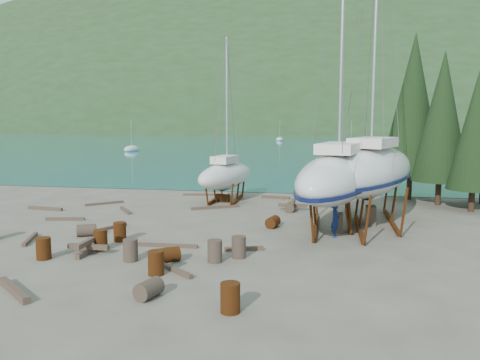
% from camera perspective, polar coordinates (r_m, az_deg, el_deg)
% --- Properties ---
extents(ground, '(600.00, 600.00, 0.00)m').
position_cam_1_polar(ground, '(21.67, -3.89, -7.52)').
color(ground, '#585045').
rests_on(ground, ground).
extents(bay_water, '(700.00, 700.00, 0.00)m').
position_cam_1_polar(bay_water, '(335.37, 9.83, 6.17)').
color(bay_water, '#1C6F8E').
rests_on(bay_water, ground).
extents(far_hill, '(800.00, 360.00, 110.00)m').
position_cam_1_polar(far_hill, '(340.37, 9.84, 6.19)').
color(far_hill, '#24361B').
rests_on(far_hill, ground).
extents(far_house_left, '(6.60, 5.60, 5.60)m').
position_cam_1_polar(far_house_left, '(220.20, -6.62, 6.50)').
color(far_house_left, beige).
rests_on(far_house_left, ground).
extents(far_house_center, '(6.60, 5.60, 5.60)m').
position_cam_1_polar(far_house_center, '(211.81, 3.84, 6.50)').
color(far_house_center, beige).
rests_on(far_house_center, ground).
extents(far_house_right, '(6.60, 5.60, 5.60)m').
position_cam_1_polar(far_house_right, '(211.74, 17.48, 6.19)').
color(far_house_right, beige).
rests_on(far_house_right, ground).
extents(cypress_near_right, '(3.60, 3.60, 10.00)m').
position_cam_1_polar(cypress_near_right, '(33.07, 23.43, 7.12)').
color(cypress_near_right, black).
rests_on(cypress_near_right, ground).
extents(cypress_mid_right, '(3.06, 3.06, 8.50)m').
position_cam_1_polar(cypress_mid_right, '(31.51, 26.82, 5.37)').
color(cypress_mid_right, black).
rests_on(cypress_mid_right, ground).
extents(cypress_back_left, '(4.14, 4.14, 11.50)m').
position_cam_1_polar(cypress_back_left, '(34.77, 20.34, 8.68)').
color(cypress_back_left, black).
rests_on(cypress_back_left, ground).
extents(moored_boat_left, '(2.00, 5.00, 6.05)m').
position_cam_1_polar(moored_boat_left, '(87.85, -13.07, 3.69)').
color(moored_boat_left, silver).
rests_on(moored_boat_left, ground).
extents(moored_boat_mid, '(2.00, 5.00, 6.05)m').
position_cam_1_polar(moored_boat_mid, '(100.52, 13.38, 4.10)').
color(moored_boat_mid, silver).
rests_on(moored_boat_mid, ground).
extents(moored_boat_far, '(2.00, 5.00, 6.05)m').
position_cam_1_polar(moored_boat_far, '(131.06, 4.86, 4.95)').
color(moored_boat_far, silver).
rests_on(moored_boat_far, ground).
extents(large_sailboat_near, '(5.62, 11.19, 16.94)m').
position_cam_1_polar(large_sailboat_near, '(24.04, 11.93, 0.43)').
color(large_sailboat_near, silver).
rests_on(large_sailboat_near, ground).
extents(large_sailboat_far, '(7.10, 11.52, 17.58)m').
position_cam_1_polar(large_sailboat_far, '(26.10, 15.73, 1.15)').
color(large_sailboat_far, silver).
rests_on(large_sailboat_far, ground).
extents(small_sailboat_shore, '(3.75, 7.24, 11.08)m').
position_cam_1_polar(small_sailboat_shore, '(32.04, -1.72, 0.62)').
color(small_sailboat_shore, silver).
rests_on(small_sailboat_shore, ground).
extents(worker, '(0.50, 0.66, 1.64)m').
position_cam_1_polar(worker, '(22.79, 11.56, -4.81)').
color(worker, '#121F50').
rests_on(worker, ground).
extents(drum_1, '(0.81, 1.01, 0.58)m').
position_cam_1_polar(drum_1, '(15.26, -11.05, -12.91)').
color(drum_1, '#2D2823').
rests_on(drum_1, ground).
extents(drum_3, '(0.58, 0.58, 0.88)m').
position_cam_1_polar(drum_3, '(17.33, -10.21, -9.91)').
color(drum_3, '#57300F').
rests_on(drum_3, ground).
extents(drum_4, '(1.03, 0.85, 0.58)m').
position_cam_1_polar(drum_4, '(31.87, -2.15, -2.21)').
color(drum_4, '#57300F').
rests_on(drum_4, ground).
extents(drum_5, '(0.58, 0.58, 0.88)m').
position_cam_1_polar(drum_5, '(18.55, -3.08, -8.65)').
color(drum_5, '#2D2823').
rests_on(drum_5, ground).
extents(drum_6, '(0.76, 0.98, 0.58)m').
position_cam_1_polar(drum_6, '(24.46, 4.02, -5.12)').
color(drum_6, '#57300F').
rests_on(drum_6, ground).
extents(drum_7, '(0.58, 0.58, 0.88)m').
position_cam_1_polar(drum_7, '(13.91, -1.19, -14.16)').
color(drum_7, '#57300F').
rests_on(drum_7, ground).
extents(drum_10, '(0.58, 0.58, 0.88)m').
position_cam_1_polar(drum_10, '(20.47, -22.83, -7.70)').
color(drum_10, '#57300F').
rests_on(drum_10, ground).
extents(drum_11, '(0.59, 0.89, 0.58)m').
position_cam_1_polar(drum_11, '(28.69, 6.11, -3.30)').
color(drum_11, '#2D2823').
rests_on(drum_11, ground).
extents(drum_12, '(1.05, 0.99, 0.58)m').
position_cam_1_polar(drum_12, '(18.79, -8.75, -8.99)').
color(drum_12, '#57300F').
rests_on(drum_12, ground).
extents(drum_13, '(0.58, 0.58, 0.88)m').
position_cam_1_polar(drum_13, '(21.09, -16.63, -7.00)').
color(drum_13, '#57300F').
rests_on(drum_13, ground).
extents(drum_14, '(0.58, 0.58, 0.88)m').
position_cam_1_polar(drum_14, '(22.34, -14.44, -6.12)').
color(drum_14, '#57300F').
rests_on(drum_14, ground).
extents(drum_15, '(1.04, 0.89, 0.58)m').
position_cam_1_polar(drum_15, '(23.75, -18.19, -5.84)').
color(drum_15, '#2D2823').
rests_on(drum_15, ground).
extents(drum_16, '(0.58, 0.58, 0.88)m').
position_cam_1_polar(drum_16, '(19.15, -13.20, -8.32)').
color(drum_16, '#2D2823').
rests_on(drum_16, ground).
extents(drum_17, '(0.58, 0.58, 0.88)m').
position_cam_1_polar(drum_17, '(19.09, -0.15, -8.18)').
color(drum_17, '#2D2823').
rests_on(drum_17, ground).
extents(timber_0, '(2.90, 0.69, 0.14)m').
position_cam_1_polar(timber_0, '(34.87, -4.55, -1.78)').
color(timber_0, brown).
rests_on(timber_0, ground).
extents(timber_2, '(2.46, 0.43, 0.19)m').
position_cam_1_polar(timber_2, '(31.57, -22.66, -3.22)').
color(timber_2, brown).
rests_on(timber_2, ground).
extents(timber_3, '(2.90, 0.25, 0.15)m').
position_cam_1_polar(timber_3, '(21.01, -9.08, -7.87)').
color(timber_3, brown).
rests_on(timber_3, ground).
extents(timber_4, '(1.41, 1.75, 0.17)m').
position_cam_1_polar(timber_4, '(29.44, -13.81, -3.61)').
color(timber_4, brown).
rests_on(timber_4, ground).
extents(timber_5, '(2.28, 1.85, 0.16)m').
position_cam_1_polar(timber_5, '(17.89, -8.58, -10.52)').
color(timber_5, brown).
rests_on(timber_5, ground).
extents(timber_6, '(2.07, 0.50, 0.19)m').
position_cam_1_polar(timber_6, '(33.46, 4.36, -2.11)').
color(timber_6, brown).
rests_on(timber_6, ground).
extents(timber_7, '(1.65, 0.66, 0.17)m').
position_cam_1_polar(timber_7, '(20.16, 0.49, -8.38)').
color(timber_7, brown).
rests_on(timber_7, ground).
extents(timber_9, '(0.58, 2.08, 0.15)m').
position_cam_1_polar(timber_9, '(34.10, -1.36, -1.95)').
color(timber_9, brown).
rests_on(timber_9, ground).
extents(timber_10, '(2.79, 1.72, 0.16)m').
position_cam_1_polar(timber_10, '(29.63, -3.05, -3.34)').
color(timber_10, brown).
rests_on(timber_10, ground).
extents(timber_11, '(1.09, 2.04, 0.15)m').
position_cam_1_polar(timber_11, '(24.93, -15.66, -5.64)').
color(timber_11, brown).
rests_on(timber_11, ground).
extents(timber_12, '(0.94, 2.12, 0.17)m').
position_cam_1_polar(timber_12, '(23.81, -24.22, -6.60)').
color(timber_12, brown).
rests_on(timber_12, ground).
extents(timber_15, '(1.96, 1.87, 0.15)m').
position_cam_1_polar(timber_15, '(32.35, -16.18, -2.74)').
color(timber_15, brown).
rests_on(timber_15, ground).
extents(timber_16, '(2.16, 1.73, 0.23)m').
position_cam_1_polar(timber_16, '(17.07, -25.86, -11.96)').
color(timber_16, brown).
rests_on(timber_16, ground).
extents(timber_17, '(2.14, 0.59, 0.16)m').
position_cam_1_polar(timber_17, '(27.89, -20.54, -4.47)').
color(timber_17, brown).
rests_on(timber_17, ground).
extents(timber_pile_fore, '(1.80, 1.80, 0.60)m').
position_cam_1_polar(timber_pile_fore, '(20.67, -18.02, -7.74)').
color(timber_pile_fore, brown).
rests_on(timber_pile_fore, ground).
extents(timber_pile_aft, '(1.80, 1.80, 0.60)m').
position_cam_1_polar(timber_pile_aft, '(29.20, 6.46, -3.10)').
color(timber_pile_aft, brown).
rests_on(timber_pile_aft, ground).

